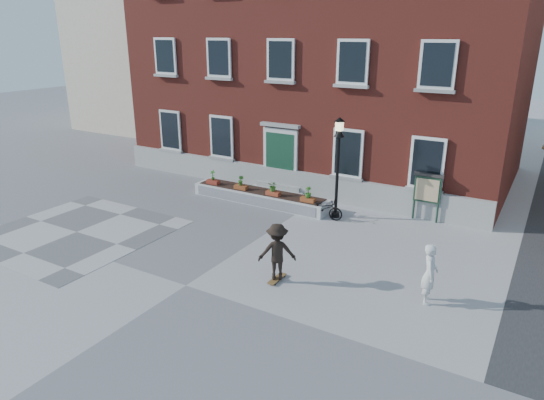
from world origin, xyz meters
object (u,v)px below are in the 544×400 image
Objects in this scene: bicycle at (323,208)px; skateboarder at (277,252)px; notice_board at (427,189)px; lamp_post at (338,154)px; bystander at (430,274)px.

bicycle is 0.90× the size of skateboarder.
bicycle is 0.85× the size of notice_board.
notice_board is 7.48m from skateboarder.
skateboarder is (0.63, -5.65, -1.62)m from lamp_post.
notice_board reaches higher than skateboarder.
bicycle is 5.35m from skateboarder.
bicycle is 0.95× the size of bystander.
notice_board is 1.05× the size of skateboarder.
bystander is 6.80m from lamp_post.
bicycle is 2.19m from lamp_post.
notice_board is at bearing 24.25° from lamp_post.
bystander is (5.06, -4.19, 0.42)m from bicycle.
bystander is 0.95× the size of skateboarder.
skateboarder is at bearing -174.67° from bicycle.
lamp_post reaches higher than bystander.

